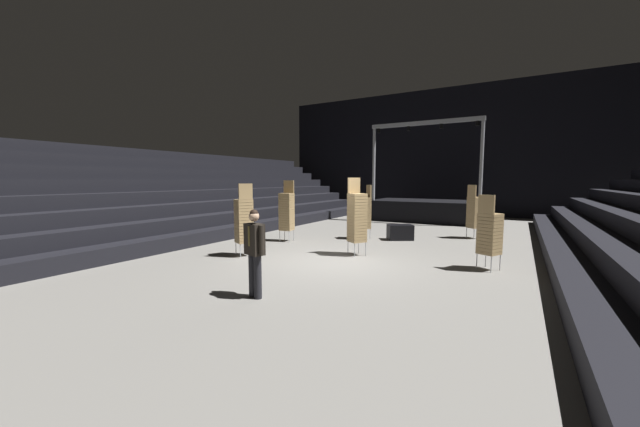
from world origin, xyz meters
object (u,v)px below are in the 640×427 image
chair_stack_front_right (244,220)px  chair_stack_rear_left (364,212)px  equipment_road_case (400,232)px  chair_stack_mid_right (287,211)px  chair_stack_front_left (357,217)px  chair_stack_mid_left (490,233)px  man_with_tie (254,248)px  chair_stack_mid_centre (475,212)px  stage_riser (428,209)px

chair_stack_front_right → chair_stack_rear_left: (1.88, 4.51, -0.04)m
chair_stack_rear_left → equipment_road_case: chair_stack_rear_left is taller
chair_stack_mid_right → equipment_road_case: bearing=-155.2°
chair_stack_front_left → chair_stack_mid_left: size_ratio=1.23×
man_with_tie → chair_stack_rear_left: chair_stack_rear_left is taller
man_with_tie → chair_stack_mid_right: (-3.04, 5.28, 0.16)m
chair_stack_rear_left → chair_stack_front_right: bearing=113.6°
chair_stack_front_right → equipment_road_case: size_ratio=2.37×
chair_stack_mid_centre → equipment_road_case: size_ratio=2.28×
stage_riser → chair_stack_rear_left: 7.33m
chair_stack_mid_right → chair_stack_mid_left: bearing=164.2°
man_with_tie → chair_stack_mid_left: (3.69, 4.47, -0.01)m
stage_riser → chair_stack_rear_left: size_ratio=2.87×
chair_stack_front_right → equipment_road_case: chair_stack_front_right is taller
chair_stack_mid_left → chair_stack_mid_right: (-6.73, 0.81, 0.17)m
chair_stack_mid_right → chair_stack_mid_centre: chair_stack_mid_right is taller
chair_stack_front_left → chair_stack_rear_left: 2.88m
man_with_tie → chair_stack_mid_left: size_ratio=0.90×
chair_stack_front_right → chair_stack_rear_left: size_ratio=1.04×
stage_riser → chair_stack_mid_right: size_ratio=2.65×
man_with_tie → chair_stack_mid_left: 5.80m
man_with_tie → equipment_road_case: size_ratio=1.88×
chair_stack_mid_left → equipment_road_case: bearing=162.9°
chair_stack_front_right → chair_stack_mid_centre: chair_stack_front_right is taller
chair_stack_mid_left → chair_stack_mid_right: chair_stack_mid_right is taller
equipment_road_case → man_with_tie: bearing=-93.5°
man_with_tie → chair_stack_mid_left: bearing=-112.2°
stage_riser → chair_stack_front_left: bearing=-89.0°
man_with_tie → chair_stack_mid_right: size_ratio=0.76×
chair_stack_rear_left → stage_riser: bearing=-49.6°
chair_stack_rear_left → man_with_tie: bearing=142.5°
stage_riser → equipment_road_case: (0.51, -6.77, -0.35)m
chair_stack_mid_left → chair_stack_mid_right: 6.78m
stage_riser → equipment_road_case: bearing=-85.7°
man_with_tie → chair_stack_front_right: chair_stack_front_right is taller
chair_stack_front_left → chair_stack_front_right: (-2.81, -1.78, -0.08)m
chair_stack_front_left → chair_stack_mid_left: bearing=125.7°
stage_riser → chair_stack_front_left: (0.18, -10.01, 0.52)m
stage_riser → chair_stack_rear_left: bearing=-95.8°
chair_stack_mid_left → chair_stack_mid_right: bearing=-159.5°
chair_stack_front_left → chair_stack_mid_centre: (2.69, 4.98, -0.13)m
man_with_tie → chair_stack_mid_right: 6.10m
chair_stack_front_right → chair_stack_mid_centre: 8.71m
chair_stack_mid_left → equipment_road_case: 4.56m
stage_riser → man_with_tie: stage_riser is taller
equipment_road_case → chair_stack_mid_centre: bearing=36.3°
chair_stack_front_right → stage_riser: bearing=14.7°
stage_riser → chair_stack_front_right: 12.09m
chair_stack_mid_left → chair_stack_front_right: bearing=-136.2°
chair_stack_mid_left → equipment_road_case: size_ratio=2.09×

